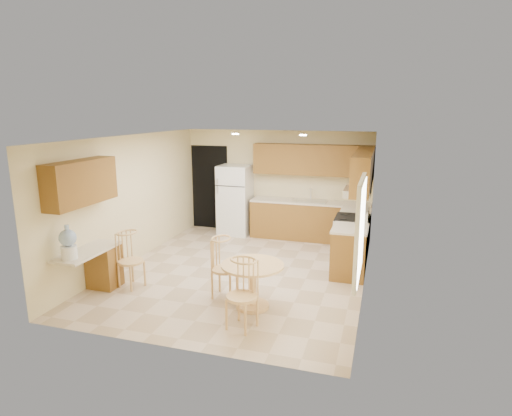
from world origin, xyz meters
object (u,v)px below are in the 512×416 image
(chair_table_b, at_px, (240,290))
(chair_desk, at_px, (127,256))
(refrigerator, at_px, (235,200))
(water_crock, at_px, (68,244))
(chair_table_a, at_px, (222,264))
(stove, at_px, (351,239))
(dining_table, at_px, (252,279))

(chair_table_b, relative_size, chair_desk, 1.02)
(refrigerator, distance_m, water_crock, 4.63)
(refrigerator, bearing_deg, chair_table_b, -69.73)
(chair_table_a, distance_m, chair_desk, 1.66)
(chair_table_a, bearing_deg, water_crock, -65.55)
(refrigerator, distance_m, stove, 3.14)
(stove, distance_m, chair_desk, 4.27)
(dining_table, bearing_deg, chair_desk, 178.37)
(chair_table_b, xyz_separation_m, water_crock, (-2.71, -0.01, 0.41))
(stove, xyz_separation_m, dining_table, (-1.26, -2.53, -0.01))
(refrigerator, distance_m, chair_table_b, 4.80)
(dining_table, xyz_separation_m, chair_desk, (-2.21, 0.06, 0.12))
(dining_table, xyz_separation_m, chair_table_a, (-0.55, 0.16, 0.14))
(chair_table_b, bearing_deg, dining_table, -71.61)
(dining_table, height_order, chair_table_a, chair_table_a)
(chair_desk, bearing_deg, refrigerator, -172.97)
(chair_desk, relative_size, water_crock, 1.81)
(chair_desk, distance_m, water_crock, 1.02)
(stove, distance_m, dining_table, 2.83)
(refrigerator, xyz_separation_m, chair_table_a, (1.06, -3.60, -0.24))
(dining_table, bearing_deg, water_crock, -164.24)
(chair_table_b, bearing_deg, stove, -95.78)
(dining_table, relative_size, chair_desk, 0.99)
(dining_table, bearing_deg, refrigerator, 113.22)
(chair_table_a, bearing_deg, stove, 143.83)
(dining_table, distance_m, chair_table_b, 0.76)
(water_crock, bearing_deg, dining_table, 15.76)
(dining_table, bearing_deg, chair_table_a, 164.10)
(refrigerator, relative_size, water_crock, 3.18)
(refrigerator, distance_m, dining_table, 4.10)
(chair_table_b, distance_m, chair_desk, 2.40)
(dining_table, bearing_deg, stove, 63.49)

